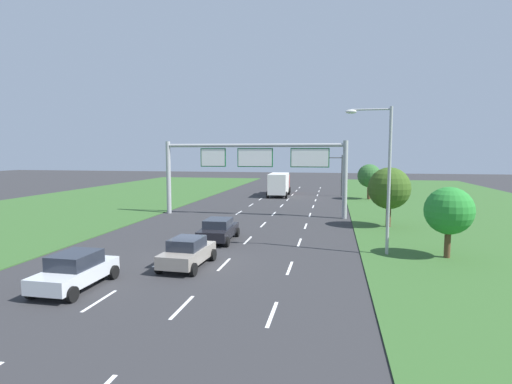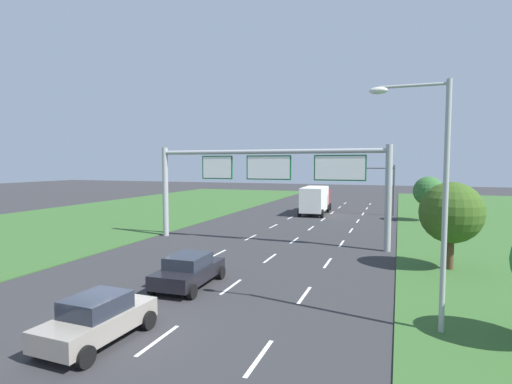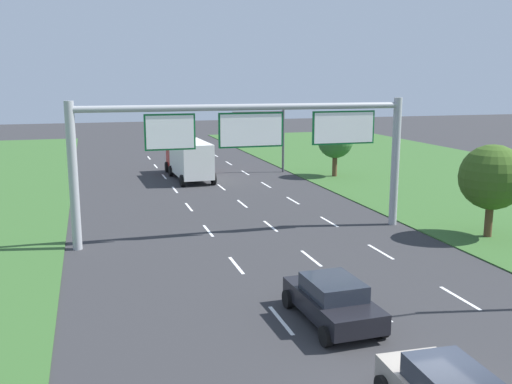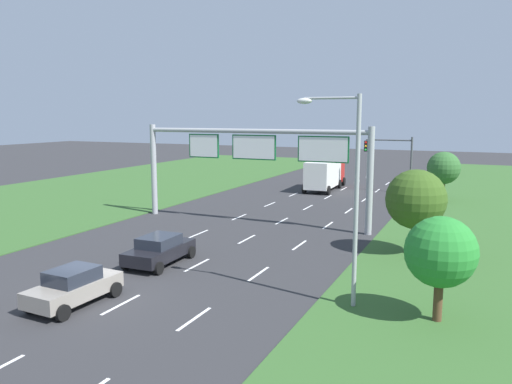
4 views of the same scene
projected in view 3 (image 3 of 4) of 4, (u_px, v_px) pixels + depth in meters
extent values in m
cube|color=white|center=(281.00, 320.00, 19.15)|extent=(0.14, 2.40, 0.01)
cube|color=white|center=(236.00, 265.00, 24.79)|extent=(0.14, 2.40, 0.01)
cube|color=white|center=(208.00, 231.00, 30.44)|extent=(0.14, 2.40, 0.01)
cube|color=white|center=(189.00, 207.00, 36.08)|extent=(0.14, 2.40, 0.01)
cube|color=white|center=(175.00, 190.00, 41.73)|extent=(0.14, 2.40, 0.01)
cube|color=white|center=(164.00, 177.00, 47.37)|extent=(0.14, 2.40, 0.01)
cube|color=white|center=(156.00, 166.00, 53.02)|extent=(0.14, 2.40, 0.01)
cube|color=white|center=(149.00, 158.00, 58.66)|extent=(0.14, 2.40, 0.01)
cube|color=white|center=(375.00, 308.00, 20.12)|extent=(0.14, 2.40, 0.01)
cube|color=white|center=(311.00, 258.00, 25.76)|extent=(0.14, 2.40, 0.01)
cube|color=white|center=(270.00, 226.00, 31.41)|extent=(0.14, 2.40, 0.01)
cube|color=white|center=(242.00, 204.00, 37.05)|extent=(0.14, 2.40, 0.01)
cube|color=white|center=(221.00, 187.00, 42.70)|extent=(0.14, 2.40, 0.01)
cube|color=white|center=(206.00, 175.00, 48.35)|extent=(0.14, 2.40, 0.01)
cube|color=white|center=(193.00, 165.00, 53.99)|extent=(0.14, 2.40, 0.01)
cube|color=white|center=(183.00, 157.00, 59.64)|extent=(0.14, 2.40, 0.01)
cube|color=white|center=(460.00, 298.00, 21.09)|extent=(0.14, 2.40, 0.01)
cube|color=white|center=(381.00, 252.00, 26.73)|extent=(0.14, 2.40, 0.01)
cube|color=white|center=(329.00, 222.00, 32.38)|extent=(0.14, 2.40, 0.01)
cube|color=white|center=(293.00, 200.00, 38.03)|extent=(0.14, 2.40, 0.01)
cube|color=white|center=(266.00, 185.00, 43.67)|extent=(0.14, 2.40, 0.01)
cube|color=white|center=(245.00, 173.00, 49.32)|extent=(0.14, 2.40, 0.01)
cube|color=white|center=(229.00, 163.00, 54.96)|extent=(0.14, 2.40, 0.01)
cube|color=white|center=(215.00, 155.00, 60.61)|extent=(0.14, 2.40, 0.01)
cube|color=black|center=(332.00, 303.00, 18.92)|extent=(2.02, 4.30, 0.64)
cube|color=#232833|center=(333.00, 287.00, 18.77)|extent=(1.68, 2.14, 0.54)
cylinder|color=black|center=(288.00, 299.00, 20.15)|extent=(0.24, 0.65, 0.64)
cylinder|color=black|center=(337.00, 293.00, 20.74)|extent=(0.24, 0.65, 0.64)
cylinder|color=black|center=(325.00, 336.00, 17.22)|extent=(0.24, 0.65, 0.64)
cylinder|color=black|center=(382.00, 328.00, 17.82)|extent=(0.24, 0.65, 0.64)
cube|color=#232833|center=(450.00, 379.00, 12.99)|extent=(1.57, 1.95, 0.56)
cylinder|color=black|center=(446.00, 379.00, 14.77)|extent=(0.24, 0.65, 0.64)
cube|color=#B21E19|center=(181.00, 155.00, 49.28)|extent=(2.27, 2.18, 2.20)
cube|color=silver|center=(191.00, 158.00, 45.29)|extent=(2.58, 6.17, 2.66)
cylinder|color=black|center=(167.00, 167.00, 49.61)|extent=(0.31, 0.91, 0.90)
cylinder|color=black|center=(192.00, 166.00, 50.31)|extent=(0.31, 0.91, 0.90)
cylinder|color=black|center=(171.00, 171.00, 47.44)|extent=(0.31, 0.91, 0.90)
cylinder|color=black|center=(199.00, 170.00, 48.19)|extent=(0.31, 0.91, 0.90)
cylinder|color=black|center=(182.00, 181.00, 42.89)|extent=(0.31, 0.91, 0.90)
cylinder|color=black|center=(214.00, 179.00, 43.65)|extent=(0.31, 0.91, 0.90)
cylinder|color=#9EA0A5|center=(73.00, 177.00, 26.46)|extent=(0.44, 0.44, 7.00)
cylinder|color=#9EA0A5|center=(395.00, 162.00, 31.12)|extent=(0.44, 0.44, 7.00)
cylinder|color=#9EA0A5|center=(247.00, 107.00, 28.18)|extent=(16.80, 0.32, 0.32)
cube|color=#0C5B28|center=(170.00, 132.00, 27.34)|extent=(2.45, 0.12, 1.75)
cube|color=white|center=(170.00, 132.00, 27.27)|extent=(2.29, 0.01, 1.59)
cube|color=#0C5B28|center=(251.00, 130.00, 28.46)|extent=(3.33, 0.12, 1.75)
cube|color=white|center=(251.00, 130.00, 28.40)|extent=(3.17, 0.01, 1.59)
cube|color=#0C5B28|center=(344.00, 128.00, 29.86)|extent=(3.49, 0.12, 1.75)
cube|color=white|center=(344.00, 128.00, 29.80)|extent=(3.33, 0.01, 1.59)
cylinder|color=#47494F|center=(283.00, 140.00, 49.22)|extent=(0.20, 0.20, 5.60)
cylinder|color=#47494F|center=(258.00, 112.00, 48.12)|extent=(4.50, 0.14, 0.14)
cube|color=black|center=(233.00, 120.00, 47.62)|extent=(0.32, 0.36, 1.10)
sphere|color=red|center=(233.00, 116.00, 47.36)|extent=(0.22, 0.22, 0.22)
sphere|color=orange|center=(233.00, 120.00, 47.43)|extent=(0.22, 0.22, 0.22)
sphere|color=green|center=(233.00, 125.00, 47.50)|extent=(0.22, 0.22, 0.22)
cylinder|color=#513823|center=(489.00, 219.00, 28.99)|extent=(0.39, 0.39, 1.90)
sphere|color=#34531B|center=(492.00, 177.00, 28.57)|extent=(3.30, 3.30, 3.30)
cylinder|color=#513823|center=(335.00, 165.00, 47.11)|extent=(0.40, 0.40, 1.95)
sphere|color=#2F602C|center=(335.00, 140.00, 46.71)|extent=(2.91, 2.91, 2.91)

